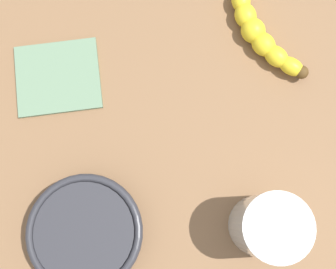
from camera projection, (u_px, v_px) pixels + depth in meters
wooden_tabletop at (155, 134)px, 66.89cm from camera, size 120.00×120.00×3.00cm
banana at (258, 28)px, 66.63cm from camera, size 19.65×10.48×3.76cm
smoothie_glass at (267, 226)px, 57.29cm from camera, size 8.89×8.89×12.12cm
ceramic_bowl at (86, 232)px, 59.79cm from camera, size 16.21×16.21×4.80cm
folded_napkin at (58, 77)px, 66.76cm from camera, size 11.94×13.34×0.60cm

